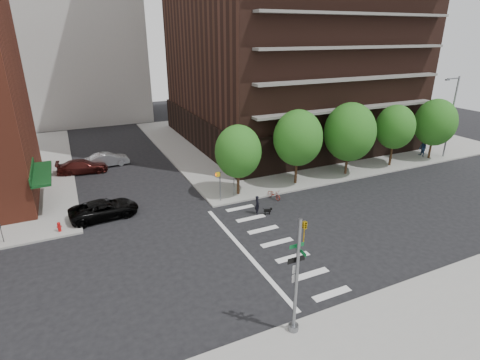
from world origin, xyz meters
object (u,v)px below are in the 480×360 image
Objects in this scene: parked_car_black at (104,209)px; scooter at (274,194)px; parked_car_maroon at (82,167)px; parked_car_silver at (107,160)px; traffic_signal at (297,286)px; fire_hydrant at (59,226)px; pedestrian_far at (423,148)px; dog_walker at (257,205)px.

scooter is at bearing -105.00° from parked_car_black.
parked_car_silver reaches higher than parked_car_maroon.
traffic_signal is 15.80m from scooter.
fire_hydrant is at bearing 162.77° from scooter.
pedestrian_far is at bearing 30.74° from traffic_signal.
parked_car_maroon is (2.39, 12.59, 0.16)m from fire_hydrant.
traffic_signal is at bearing -162.33° from parked_car_black.
pedestrian_far is at bearing -69.33° from dog_walker.
scooter is at bearing -72.83° from pedestrian_far.
parked_car_maroon is at bearing -0.42° from parked_car_black.
dog_walker is at bearing -116.61° from parked_car_black.
scooter is 21.51m from pedestrian_far.
traffic_signal is at bearing -159.88° from parked_car_maroon.
dog_walker is at bearing -12.81° from fire_hydrant.
fire_hydrant is at bearing 174.03° from parked_car_maroon.
parked_car_black reaches higher than fire_hydrant.
parked_car_black is 2.80× the size of pedestrian_far.
parked_car_maroon is at bearing 110.70° from parked_car_silver.
traffic_signal is 1.23× the size of parked_car_maroon.
fire_hydrant is 12.81m from parked_car_maroon.
traffic_signal is at bearing -56.74° from fire_hydrant.
parked_car_silver reaches higher than scooter.
traffic_signal reaches higher than fire_hydrant.
parked_car_black is at bearing 77.48° from dog_walker.
pedestrian_far reaches higher than parked_car_silver.
parked_car_maroon reaches higher than scooter.
fire_hydrant is 17.05m from scooter.
pedestrian_far is at bearing -5.31° from scooter.
traffic_signal is at bearing 169.73° from dog_walker.
parked_car_black reaches higher than parked_car_maroon.
pedestrian_far reaches higher than dog_walker.
dog_walker is (14.33, -3.26, 0.21)m from fire_hydrant.
parked_car_maroon is 1.10× the size of parked_car_silver.
parked_car_silver is 2.90× the size of dog_walker.
parked_car_maroon is at bearing 79.23° from fire_hydrant.
traffic_signal is 18.42m from fire_hydrant.
parked_car_silver is (-5.03, 29.06, -1.97)m from traffic_signal.
fire_hydrant is 0.15× the size of parked_car_maroon.
parked_car_black is 11.42m from parked_car_maroon.
parked_car_black is at bearing 112.37° from traffic_signal.
parked_car_silver is 35.49m from pedestrian_far.
scooter is (14.61, -13.89, -0.30)m from parked_car_maroon.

